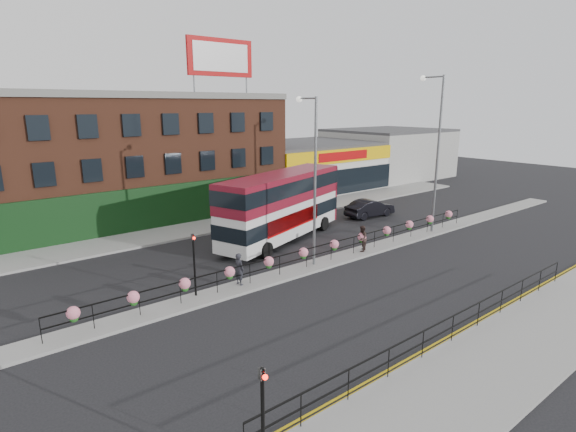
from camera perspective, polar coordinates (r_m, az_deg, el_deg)
ground at (r=27.31m, az=3.96°, el=-6.29°), size 120.00×120.00×0.00m
south_pavement at (r=20.92m, az=27.55°, el=-14.33°), size 60.00×4.00×0.15m
north_pavement at (r=36.59m, az=-8.84°, el=-1.03°), size 60.00×4.00×0.15m
median at (r=27.28m, az=3.96°, el=-6.14°), size 60.00×1.60×0.15m
yellow_line_inner at (r=21.80m, az=21.92°, el=-12.75°), size 60.00×0.10×0.01m
yellow_line_outer at (r=21.73m, az=22.34°, el=-12.89°), size 60.00×0.10×0.01m
brick_building at (r=41.23m, az=-19.60°, el=7.16°), size 25.00×12.21×10.30m
supermarket at (r=51.58m, az=2.15°, el=6.39°), size 15.00×12.25×5.30m
warehouse_east at (r=62.17m, az=12.54°, el=7.83°), size 14.50×12.00×6.30m
billboard at (r=39.39m, az=-8.57°, el=19.27°), size 6.00×0.29×4.40m
median_railing at (r=26.97m, az=4.00°, el=-4.20°), size 30.04×0.56×1.23m
south_railing at (r=19.63m, az=20.23°, el=-12.54°), size 20.04×0.05×1.12m
double_decker_bus at (r=31.54m, az=-0.73°, el=2.10°), size 12.13×6.49×4.81m
car at (r=39.34m, az=10.36°, el=0.99°), size 2.20×4.82×1.52m
pedestrian_a at (r=23.96m, az=-6.22°, el=-6.70°), size 0.72×0.55×1.73m
pedestrian_b at (r=29.48m, az=9.37°, el=-2.85°), size 1.40×1.38×1.71m
lamp_column_west at (r=25.86m, az=3.11°, el=6.15°), size 0.35×1.71×9.76m
lamp_column_east at (r=34.63m, az=18.19°, el=9.03°), size 0.41×1.99×11.35m
traffic_light_south at (r=11.77m, az=-3.23°, el=-22.36°), size 0.15×0.28×3.65m
traffic_light_median at (r=22.48m, az=-11.89°, el=-4.41°), size 0.15×0.28×3.65m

